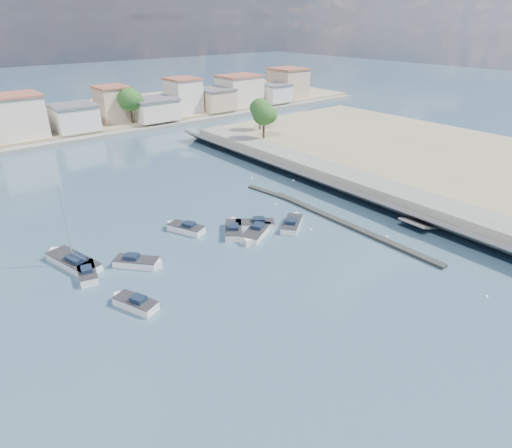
{
  "coord_description": "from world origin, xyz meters",
  "views": [
    {
      "loc": [
        -31.71,
        -19.88,
        23.3
      ],
      "look_at": [
        -3.28,
        15.2,
        1.4
      ],
      "focal_mm": 30.0,
      "sensor_mm": 36.0,
      "label": 1
    }
  ],
  "objects_px": {
    "motorboat_f": "(185,228)",
    "motorboat_g": "(139,263)",
    "motorboat_c": "(253,225)",
    "motorboat_e": "(87,272)",
    "motorboat_d": "(255,234)",
    "sailboat": "(72,261)",
    "motorboat_h": "(293,224)",
    "motorboat_a": "(134,303)",
    "motorboat_b": "(233,229)"
  },
  "relations": [
    {
      "from": "motorboat_d",
      "to": "motorboat_a",
      "type": "bearing_deg",
      "value": -167.67
    },
    {
      "from": "motorboat_b",
      "to": "motorboat_g",
      "type": "bearing_deg",
      "value": -179.67
    },
    {
      "from": "motorboat_d",
      "to": "motorboat_e",
      "type": "height_order",
      "value": "same"
    },
    {
      "from": "motorboat_h",
      "to": "motorboat_c",
      "type": "bearing_deg",
      "value": 144.78
    },
    {
      "from": "motorboat_b",
      "to": "motorboat_h",
      "type": "xyz_separation_m",
      "value": [
        6.59,
        -3.32,
        0.0
      ]
    },
    {
      "from": "motorboat_g",
      "to": "motorboat_f",
      "type": "bearing_deg",
      "value": 27.26
    },
    {
      "from": "motorboat_d",
      "to": "motorboat_f",
      "type": "height_order",
      "value": "same"
    },
    {
      "from": "motorboat_a",
      "to": "motorboat_h",
      "type": "xyz_separation_m",
      "value": [
        22.19,
        2.95,
        -0.0
      ]
    },
    {
      "from": "motorboat_a",
      "to": "motorboat_e",
      "type": "distance_m",
      "value": 7.91
    },
    {
      "from": "motorboat_b",
      "to": "motorboat_f",
      "type": "bearing_deg",
      "value": 138.1
    },
    {
      "from": "motorboat_b",
      "to": "motorboat_d",
      "type": "height_order",
      "value": "same"
    },
    {
      "from": "motorboat_c",
      "to": "motorboat_d",
      "type": "height_order",
      "value": "same"
    },
    {
      "from": "motorboat_b",
      "to": "motorboat_c",
      "type": "relative_size",
      "value": 1.0
    },
    {
      "from": "motorboat_g",
      "to": "motorboat_d",
      "type": "bearing_deg",
      "value": -10.45
    },
    {
      "from": "motorboat_g",
      "to": "sailboat",
      "type": "xyz_separation_m",
      "value": [
        -5.29,
        4.7,
        0.03
      ]
    },
    {
      "from": "motorboat_d",
      "to": "sailboat",
      "type": "xyz_separation_m",
      "value": [
        -18.83,
        7.2,
        0.03
      ]
    },
    {
      "from": "sailboat",
      "to": "motorboat_g",
      "type": "bearing_deg",
      "value": -41.64
    },
    {
      "from": "motorboat_g",
      "to": "sailboat",
      "type": "relative_size",
      "value": 0.51
    },
    {
      "from": "motorboat_e",
      "to": "motorboat_h",
      "type": "bearing_deg",
      "value": -11.56
    },
    {
      "from": "motorboat_c",
      "to": "motorboat_g",
      "type": "xyz_separation_m",
      "value": [
        -14.81,
        0.42,
        0.0
      ]
    },
    {
      "from": "motorboat_c",
      "to": "motorboat_a",
      "type": "bearing_deg",
      "value": -162.39
    },
    {
      "from": "motorboat_c",
      "to": "motorboat_e",
      "type": "height_order",
      "value": "same"
    },
    {
      "from": "motorboat_e",
      "to": "motorboat_c",
      "type": "bearing_deg",
      "value": -5.84
    },
    {
      "from": "motorboat_c",
      "to": "motorboat_h",
      "type": "distance_m",
      "value": 4.9
    },
    {
      "from": "motorboat_a",
      "to": "sailboat",
      "type": "relative_size",
      "value": 0.51
    },
    {
      "from": "motorboat_g",
      "to": "motorboat_h",
      "type": "relative_size",
      "value": 0.91
    },
    {
      "from": "motorboat_a",
      "to": "motorboat_c",
      "type": "relative_size",
      "value": 0.93
    },
    {
      "from": "motorboat_c",
      "to": "motorboat_d",
      "type": "distance_m",
      "value": 2.43
    },
    {
      "from": "motorboat_c",
      "to": "sailboat",
      "type": "height_order",
      "value": "sailboat"
    },
    {
      "from": "motorboat_e",
      "to": "motorboat_g",
      "type": "bearing_deg",
      "value": -18.26
    },
    {
      "from": "motorboat_g",
      "to": "sailboat",
      "type": "bearing_deg",
      "value": 138.36
    },
    {
      "from": "motorboat_g",
      "to": "sailboat",
      "type": "height_order",
      "value": "sailboat"
    },
    {
      "from": "motorboat_b",
      "to": "motorboat_c",
      "type": "height_order",
      "value": "same"
    },
    {
      "from": "motorboat_d",
      "to": "motorboat_c",
      "type": "bearing_deg",
      "value": 58.61
    },
    {
      "from": "motorboat_c",
      "to": "sailboat",
      "type": "xyz_separation_m",
      "value": [
        -20.09,
        5.12,
        0.03
      ]
    },
    {
      "from": "motorboat_c",
      "to": "motorboat_f",
      "type": "bearing_deg",
      "value": 147.55
    },
    {
      "from": "motorboat_b",
      "to": "motorboat_f",
      "type": "relative_size",
      "value": 0.99
    },
    {
      "from": "motorboat_a",
      "to": "motorboat_g",
      "type": "bearing_deg",
      "value": 61.38
    },
    {
      "from": "motorboat_h",
      "to": "motorboat_f",
      "type": "bearing_deg",
      "value": 146.52
    },
    {
      "from": "motorboat_f",
      "to": "motorboat_h",
      "type": "relative_size",
      "value": 0.99
    },
    {
      "from": "motorboat_g",
      "to": "motorboat_h",
      "type": "height_order",
      "value": "same"
    },
    {
      "from": "motorboat_f",
      "to": "motorboat_g",
      "type": "distance_m",
      "value": 8.79
    },
    {
      "from": "motorboat_a",
      "to": "sailboat",
      "type": "xyz_separation_m",
      "value": [
        -1.91,
        10.89,
        0.03
      ]
    },
    {
      "from": "motorboat_d",
      "to": "motorboat_g",
      "type": "xyz_separation_m",
      "value": [
        -13.54,
        2.5,
        0.0
      ]
    },
    {
      "from": "motorboat_c",
      "to": "motorboat_h",
      "type": "xyz_separation_m",
      "value": [
        4.0,
        -2.83,
        -0.0
      ]
    },
    {
      "from": "sailboat",
      "to": "motorboat_h",
      "type": "bearing_deg",
      "value": -18.25
    },
    {
      "from": "motorboat_c",
      "to": "motorboat_e",
      "type": "distance_m",
      "value": 19.72
    },
    {
      "from": "motorboat_d",
      "to": "motorboat_f",
      "type": "bearing_deg",
      "value": 131.28
    },
    {
      "from": "motorboat_a",
      "to": "motorboat_h",
      "type": "bearing_deg",
      "value": 7.57
    },
    {
      "from": "motorboat_f",
      "to": "motorboat_g",
      "type": "bearing_deg",
      "value": -152.74
    }
  ]
}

